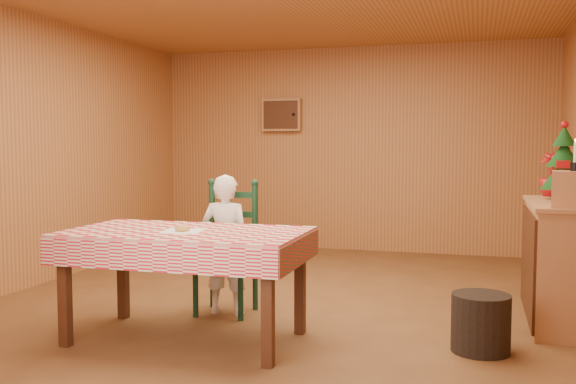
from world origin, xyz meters
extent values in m
plane|color=brown|center=(0.00, 0.00, 0.00)|extent=(6.00, 6.00, 0.00)
cube|color=#AE6F3F|center=(0.00, 3.00, 1.30)|extent=(5.00, 0.10, 2.60)
cube|color=#AE6F3F|center=(-2.50, 0.00, 1.30)|extent=(0.10, 6.00, 2.60)
cube|color=tan|center=(-0.90, 2.94, 1.75)|extent=(0.52, 0.08, 0.42)
cube|color=#452212|center=(-0.90, 2.90, 1.75)|extent=(0.46, 0.02, 0.36)
sphere|color=black|center=(-0.72, 2.88, 1.75)|extent=(0.04, 0.04, 0.04)
cube|color=#452212|center=(-0.35, -1.12, 0.72)|extent=(1.60, 0.90, 0.06)
cube|color=#452212|center=(-1.07, -1.49, 0.34)|extent=(0.07, 0.07, 0.69)
cube|color=#452212|center=(0.37, -1.49, 0.34)|extent=(0.07, 0.07, 0.69)
cube|color=#452212|center=(-1.07, -0.75, 0.34)|extent=(0.07, 0.07, 0.69)
cube|color=#452212|center=(0.37, -0.75, 0.34)|extent=(0.07, 0.07, 0.69)
cube|color=red|center=(-0.35, -1.12, 0.76)|extent=(1.64, 0.94, 0.02)
cube|color=red|center=(-0.35, -1.59, 0.66)|extent=(1.64, 0.02, 0.18)
cube|color=red|center=(-0.35, -0.65, 0.66)|extent=(1.64, 0.02, 0.18)
cube|color=#305828|center=(-1.17, -1.12, 0.66)|extent=(0.02, 0.94, 0.18)
cube|color=#305828|center=(0.47, -1.12, 0.66)|extent=(0.02, 0.94, 0.18)
cube|color=black|center=(-0.35, -0.39, 0.43)|extent=(0.44, 0.40, 0.04)
cylinder|color=black|center=(-0.54, -0.56, 0.21)|extent=(0.04, 0.04, 0.41)
cylinder|color=black|center=(-0.16, -0.56, 0.21)|extent=(0.04, 0.04, 0.41)
cylinder|color=black|center=(-0.54, -0.22, 0.21)|extent=(0.04, 0.04, 0.41)
cylinder|color=black|center=(-0.16, -0.22, 0.21)|extent=(0.04, 0.04, 0.41)
cylinder|color=black|center=(-0.54, -0.22, 0.75)|extent=(0.05, 0.05, 0.60)
sphere|color=black|center=(-0.54, -0.22, 1.05)|extent=(0.06, 0.06, 0.06)
cylinder|color=black|center=(-0.16, -0.22, 0.75)|extent=(0.05, 0.05, 0.60)
sphere|color=black|center=(-0.16, -0.22, 1.05)|extent=(0.06, 0.06, 0.06)
cube|color=black|center=(-0.35, -0.22, 0.63)|extent=(0.38, 0.03, 0.05)
cube|color=black|center=(-0.35, -0.22, 0.79)|extent=(0.38, 0.03, 0.05)
cube|color=black|center=(-0.35, -0.22, 0.95)|extent=(0.38, 0.03, 0.05)
imported|color=white|center=(-0.35, -0.39, 0.56)|extent=(0.41, 0.27, 1.12)
cube|color=white|center=(-0.35, -1.17, 0.77)|extent=(0.30, 0.30, 0.00)
torus|color=#BC8843|center=(-0.35, -1.17, 0.79)|extent=(0.12, 0.12, 0.04)
cube|color=tan|center=(2.23, 0.08, 0.45)|extent=(0.50, 1.20, 0.90)
cube|color=tan|center=(2.23, 0.08, 0.92)|extent=(0.54, 1.24, 0.03)
cube|color=#452212|center=(1.97, 0.08, 0.45)|extent=(0.02, 1.20, 0.80)
cube|color=tan|center=(2.23, -0.32, 1.06)|extent=(0.33, 0.33, 0.25)
cylinder|color=#452212|center=(2.23, 0.33, 0.97)|extent=(0.04, 0.04, 0.08)
cone|color=#0C3612|center=(2.23, 0.33, 1.13)|extent=(0.34, 0.34, 0.24)
cone|color=#0C3612|center=(2.23, 0.33, 1.29)|extent=(0.26, 0.26, 0.20)
cone|color=#0C3612|center=(2.23, 0.33, 1.43)|extent=(0.18, 0.18, 0.16)
sphere|color=#A20F13|center=(2.23, 0.33, 1.52)|extent=(0.06, 0.06, 0.06)
cube|color=#A20F13|center=(2.21, 0.18, 1.21)|extent=(0.10, 0.02, 0.06)
sphere|color=#A20F13|center=(2.31, 0.27, 1.16)|extent=(0.04, 0.04, 0.04)
sphere|color=#A20F13|center=(2.16, 0.38, 1.23)|extent=(0.04, 0.04, 0.04)
sphere|color=#A20F13|center=(2.27, 0.42, 1.33)|extent=(0.04, 0.04, 0.04)
imported|color=#A20F13|center=(2.18, 0.63, 1.12)|extent=(0.24, 0.24, 0.37)
cylinder|color=black|center=(2.23, -0.32, 1.21)|extent=(0.07, 0.07, 0.06)
cylinder|color=white|center=(2.23, -0.32, 1.31)|extent=(0.03, 0.03, 0.14)
sphere|color=orange|center=(2.23, -0.32, 1.39)|extent=(0.02, 0.02, 0.02)
cylinder|color=black|center=(1.62, -0.81, 0.19)|extent=(0.42, 0.42, 0.38)
camera|label=1|loc=(1.58, -5.13, 1.36)|focal=40.00mm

